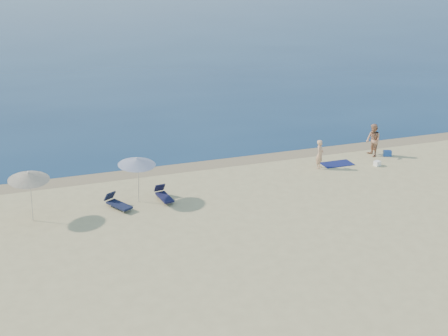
# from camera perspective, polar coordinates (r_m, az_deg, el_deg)

# --- Properties ---
(sea) EXTENTS (240.00, 160.00, 0.01)m
(sea) POSITION_cam_1_polar(r_m,az_deg,el_deg) (110.43, -13.06, 14.32)
(sea) COLOR #0C2749
(sea) RESTS_ON ground
(wet_sand_strip) EXTENTS (240.00, 1.60, 0.00)m
(wet_sand_strip) POSITION_cam_1_polar(r_m,az_deg,el_deg) (33.06, 4.13, 1.07)
(wet_sand_strip) COLOR #847254
(wet_sand_strip) RESTS_ON ground
(person_left) EXTENTS (0.69, 0.70, 1.63)m
(person_left) POSITION_cam_1_polar(r_m,az_deg,el_deg) (31.50, 9.72, 1.39)
(person_left) COLOR #E0A67E
(person_left) RESTS_ON ground
(person_right) EXTENTS (0.78, 0.98, 1.93)m
(person_right) POSITION_cam_1_polar(r_m,az_deg,el_deg) (34.12, 14.91, 2.74)
(person_right) COLOR tan
(person_right) RESTS_ON ground
(beach_towel) EXTENTS (1.78, 1.00, 0.03)m
(beach_towel) POSITION_cam_1_polar(r_m,az_deg,el_deg) (32.56, 11.42, 0.42)
(beach_towel) COLOR #0E1447
(beach_towel) RESTS_ON ground
(white_bag) EXTENTS (0.39, 0.35, 0.28)m
(white_bag) POSITION_cam_1_polar(r_m,az_deg,el_deg) (32.77, 15.31, 0.46)
(white_bag) COLOR white
(white_bag) RESTS_ON ground
(blue_cooler) EXTENTS (0.54, 0.47, 0.32)m
(blue_cooler) POSITION_cam_1_polar(r_m,az_deg,el_deg) (34.59, 16.26, 1.45)
(blue_cooler) COLOR #1F4CAA
(blue_cooler) RESTS_ON ground
(umbrella_near) EXTENTS (2.36, 2.37, 2.31)m
(umbrella_near) POSITION_cam_1_polar(r_m,az_deg,el_deg) (26.69, -8.86, 0.65)
(umbrella_near) COLOR silver
(umbrella_near) RESTS_ON ground
(umbrella_far) EXTENTS (2.35, 2.36, 2.40)m
(umbrella_far) POSITION_cam_1_polar(r_m,az_deg,el_deg) (25.89, -19.24, -0.79)
(umbrella_far) COLOR silver
(umbrella_far) RESTS_ON ground
(lounger_left) EXTENTS (1.19, 1.61, 0.69)m
(lounger_left) POSITION_cam_1_polar(r_m,az_deg,el_deg) (26.72, -10.76, -3.55)
(lounger_left) COLOR #131934
(lounger_left) RESTS_ON ground
(lounger_right) EXTENTS (0.68, 1.56, 0.67)m
(lounger_right) POSITION_cam_1_polar(r_m,az_deg,el_deg) (27.27, -6.14, -2.80)
(lounger_right) COLOR #131434
(lounger_right) RESTS_ON ground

